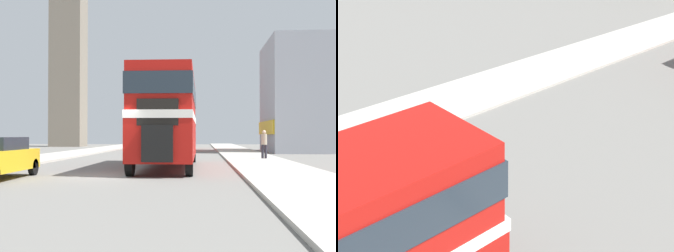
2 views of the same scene
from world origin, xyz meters
The scene contains 0 objects.
Camera 2 is at (8.77, 5.18, 8.53)m, focal length 50.00 mm.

